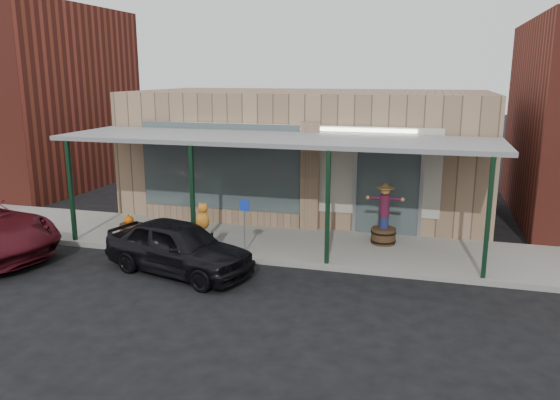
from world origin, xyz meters
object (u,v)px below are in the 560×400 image
(handicap_sign, at_px, (244,219))
(parked_sedan, at_px, (179,246))
(barrel_pumpkin, at_px, (129,228))
(barrel_scarecrow, at_px, (384,223))

(handicap_sign, height_order, parked_sedan, parked_sedan)
(parked_sedan, bearing_deg, barrel_pumpkin, 67.58)
(barrel_scarecrow, xyz_separation_m, parked_sedan, (-4.66, -3.26, -0.07))
(handicap_sign, xyz_separation_m, parked_sedan, (-1.19, -1.48, -0.40))
(barrel_scarecrow, height_order, handicap_sign, barrel_scarecrow)
(barrel_pumpkin, bearing_deg, barrel_scarecrow, 9.71)
(barrel_pumpkin, xyz_separation_m, handicap_sign, (3.77, -0.54, 0.69))
(barrel_scarecrow, relative_size, parked_sedan, 0.42)
(barrel_scarecrow, bearing_deg, handicap_sign, -170.82)
(barrel_scarecrow, relative_size, barrel_pumpkin, 2.50)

